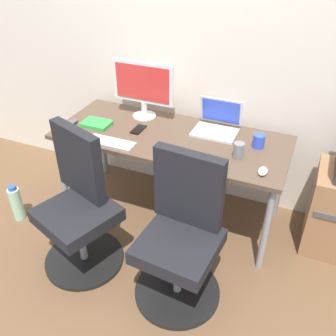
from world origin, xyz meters
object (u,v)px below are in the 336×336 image
object	(u,v)px
coffee_mug	(259,141)
open_laptop	(217,124)
office_chair_right	(181,238)
office_chair_left	(79,208)
desktop_monitor	(143,86)
water_bottle_on_floor	(16,203)

from	to	relation	value
coffee_mug	open_laptop	bearing A→B (deg)	160.43
office_chair_right	open_laptop	size ratio (longest dim) A/B	3.03
office_chair_right	open_laptop	distance (m)	0.92
office_chair_left	desktop_monitor	xyz separation A→B (m)	(0.06, 0.86, 0.53)
office_chair_left	open_laptop	world-z (taller)	office_chair_left
water_bottle_on_floor	desktop_monitor	bearing A→B (deg)	44.34
office_chair_left	office_chair_right	world-z (taller)	same
water_bottle_on_floor	open_laptop	distance (m)	1.66
office_chair_left	desktop_monitor	size ratio (longest dim) A/B	1.96
office_chair_right	office_chair_left	bearing A→B (deg)	-179.71
desktop_monitor	coffee_mug	size ratio (longest dim) A/B	5.22
water_bottle_on_floor	desktop_monitor	size ratio (longest dim) A/B	0.65
office_chair_left	office_chair_right	distance (m)	0.71
open_laptop	office_chair_right	bearing A→B (deg)	-85.71
coffee_mug	office_chair_left	bearing A→B (deg)	-142.51
office_chair_left	open_laptop	distance (m)	1.13
water_bottle_on_floor	coffee_mug	distance (m)	1.89
water_bottle_on_floor	open_laptop	size ratio (longest dim) A/B	1.00
office_chair_left	desktop_monitor	distance (m)	1.01
office_chair_right	water_bottle_on_floor	distance (m)	1.45
office_chair_left	office_chair_right	size ratio (longest dim) A/B	1.00
open_laptop	coffee_mug	world-z (taller)	open_laptop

